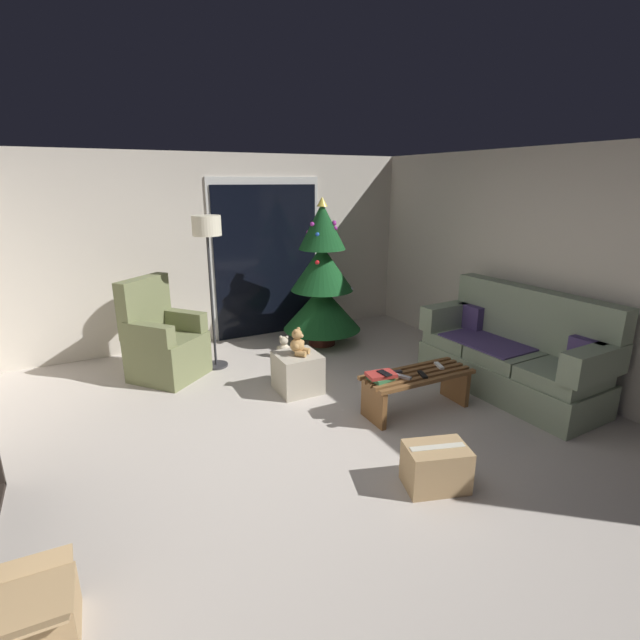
{
  "coord_description": "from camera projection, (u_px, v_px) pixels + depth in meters",
  "views": [
    {
      "loc": [
        -1.57,
        -3.18,
        2.16
      ],
      "look_at": [
        0.4,
        0.7,
        0.85
      ],
      "focal_mm": 26.21,
      "sensor_mm": 36.0,
      "label": 1
    }
  ],
  "objects": [
    {
      "name": "teddy_bear_cream_by_tree",
      "position": [
        284.0,
        348.0,
        5.91
      ],
      "size": [
        0.21,
        0.22,
        0.29
      ],
      "color": "beige",
      "rests_on": "ground"
    },
    {
      "name": "wall_back",
      "position": [
        214.0,
        250.0,
        6.27
      ],
      "size": [
        5.72,
        0.12,
        2.5
      ],
      "primitive_type": "cube",
      "color": "beige",
      "rests_on": "ground"
    },
    {
      "name": "remote_black",
      "position": [
        423.0,
        374.0,
        4.38
      ],
      "size": [
        0.09,
        0.16,
        0.02
      ],
      "primitive_type": "cube",
      "rotation": [
        0.0,
        0.0,
        2.84
      ],
      "color": "black",
      "rests_on": "coffee_table"
    },
    {
      "name": "book_stack",
      "position": [
        381.0,
        376.0,
        4.28
      ],
      "size": [
        0.28,
        0.2,
        0.07
      ],
      "color": "#337042",
      "rests_on": "coffee_table"
    },
    {
      "name": "cardboard_box_taped_mid_floor",
      "position": [
        436.0,
        467.0,
        3.38
      ],
      "size": [
        0.51,
        0.42,
        0.33
      ],
      "color": "tan",
      "rests_on": "ground"
    },
    {
      "name": "ottoman",
      "position": [
        298.0,
        372.0,
        4.93
      ],
      "size": [
        0.44,
        0.44,
        0.41
      ],
      "primitive_type": "cube",
      "color": "#B2A893",
      "rests_on": "ground"
    },
    {
      "name": "patio_door_frame",
      "position": [
        266.0,
        258.0,
        6.56
      ],
      "size": [
        1.6,
        0.02,
        2.2
      ],
      "primitive_type": "cube",
      "color": "silver",
      "rests_on": "ground"
    },
    {
      "name": "armchair",
      "position": [
        163.0,
        343.0,
        5.24
      ],
      "size": [
        0.97,
        0.97,
        1.13
      ],
      "color": "olive",
      "rests_on": "ground"
    },
    {
      "name": "cardboard_box_open_near_shelf",
      "position": [
        38.0,
        618.0,
        2.25
      ],
      "size": [
        0.36,
        0.52,
        0.3
      ],
      "color": "tan",
      "rests_on": "ground"
    },
    {
      "name": "couch",
      "position": [
        513.0,
        354.0,
        4.9
      ],
      "size": [
        0.88,
        1.98,
        1.08
      ],
      "color": "gray",
      "rests_on": "ground"
    },
    {
      "name": "christmas_tree",
      "position": [
        322.0,
        282.0,
        6.16
      ],
      "size": [
        1.04,
        1.04,
        1.96
      ],
      "color": "#4C1E19",
      "rests_on": "ground"
    },
    {
      "name": "remote_white",
      "position": [
        439.0,
        366.0,
        4.59
      ],
      "size": [
        0.09,
        0.16,
        0.02
      ],
      "primitive_type": "cube",
      "rotation": [
        0.0,
        0.0,
        5.97
      ],
      "color": "silver",
      "rests_on": "coffee_table"
    },
    {
      "name": "remote_silver",
      "position": [
        403.0,
        377.0,
        4.33
      ],
      "size": [
        0.11,
        0.16,
        0.02
      ],
      "primitive_type": "cube",
      "rotation": [
        0.0,
        0.0,
        0.46
      ],
      "color": "#ADADB2",
      "rests_on": "coffee_table"
    },
    {
      "name": "cell_phone",
      "position": [
        384.0,
        373.0,
        4.25
      ],
      "size": [
        0.08,
        0.15,
        0.01
      ],
      "primitive_type": "cube",
      "rotation": [
        0.0,
        0.0,
        0.07
      ],
      "color": "black",
      "rests_on": "book_stack"
    },
    {
      "name": "floor_lamp",
      "position": [
        208.0,
        241.0,
        5.21
      ],
      "size": [
        0.32,
        0.32,
        1.78
      ],
      "color": "#2D2D30",
      "rests_on": "ground"
    },
    {
      "name": "patio_door_glass",
      "position": [
        267.0,
        262.0,
        6.56
      ],
      "size": [
        1.5,
        0.02,
        2.1
      ],
      "primitive_type": "cube",
      "color": "black",
      "rests_on": "ground"
    },
    {
      "name": "wall_right",
      "position": [
        559.0,
        270.0,
        4.9
      ],
      "size": [
        0.12,
        6.0,
        2.5
      ],
      "primitive_type": "cube",
      "color": "beige",
      "rests_on": "ground"
    },
    {
      "name": "teddy_bear_honey",
      "position": [
        298.0,
        343.0,
        4.83
      ],
      "size": [
        0.21,
        0.22,
        0.29
      ],
      "color": "tan",
      "rests_on": "ottoman"
    },
    {
      "name": "remote_graphite",
      "position": [
        394.0,
        372.0,
        4.43
      ],
      "size": [
        0.16,
        0.06,
        0.02
      ],
      "primitive_type": "cube",
      "rotation": [
        0.0,
        0.0,
        4.61
      ],
      "color": "#333338",
      "rests_on": "coffee_table"
    },
    {
      "name": "coffee_table",
      "position": [
        417.0,
        386.0,
        4.48
      ],
      "size": [
        1.1,
        0.4,
        0.4
      ],
      "color": "brown",
      "rests_on": "ground"
    },
    {
      "name": "ground_plane",
      "position": [
        315.0,
        441.0,
        4.02
      ],
      "size": [
        7.0,
        7.0,
        0.0
      ],
      "primitive_type": "plane",
      "color": "#BCB2A8"
    }
  ]
}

